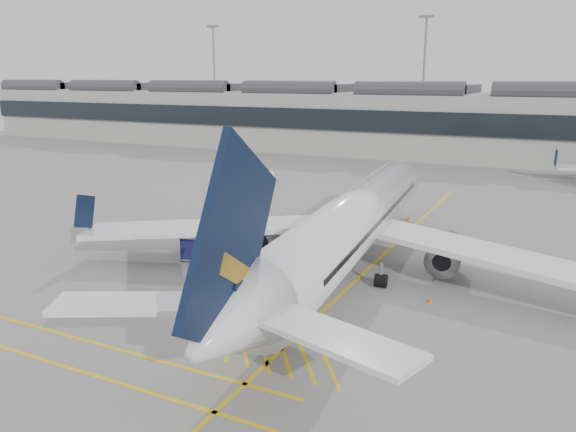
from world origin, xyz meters
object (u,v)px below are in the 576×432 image
at_px(belt_loader, 297,267).
at_px(ramp_agent_b, 271,246).
at_px(airliner_main, 349,225).
at_px(ramp_agent_a, 298,259).
at_px(baggage_cart_a, 261,246).
at_px(pushback_tug, 206,242).

distance_m(belt_loader, ramp_agent_b, 4.34).
relative_size(airliner_main, ramp_agent_a, 28.13).
bearing_deg(belt_loader, ramp_agent_b, 128.25).
distance_m(baggage_cart_a, pushback_tug, 5.04).
relative_size(belt_loader, ramp_agent_b, 2.51).
bearing_deg(airliner_main, belt_loader, -152.72).
distance_m(baggage_cart_a, ramp_agent_b, 0.80).
xyz_separation_m(airliner_main, pushback_tug, (-12.23, -0.09, -2.82)).
height_order(belt_loader, baggage_cart_a, baggage_cart_a).
bearing_deg(ramp_agent_b, baggage_cart_a, 17.20).
bearing_deg(airliner_main, baggage_cart_a, 174.84).
xyz_separation_m(airliner_main, ramp_agent_a, (-3.46, -1.10, -2.70)).
height_order(baggage_cart_a, ramp_agent_a, baggage_cart_a).
bearing_deg(pushback_tug, airliner_main, -22.70).
height_order(airliner_main, baggage_cart_a, airliner_main).
distance_m(airliner_main, ramp_agent_a, 4.52).
bearing_deg(ramp_agent_a, airliner_main, -22.89).
bearing_deg(baggage_cart_a, ramp_agent_a, -36.14).
xyz_separation_m(belt_loader, baggage_cart_a, (-4.06, 1.99, 0.47)).
xyz_separation_m(airliner_main, ramp_agent_b, (-6.62, 0.55, -2.61)).
bearing_deg(pushback_tug, belt_loader, -34.95).
xyz_separation_m(belt_loader, pushback_tug, (-9.09, 1.91, 0.17)).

